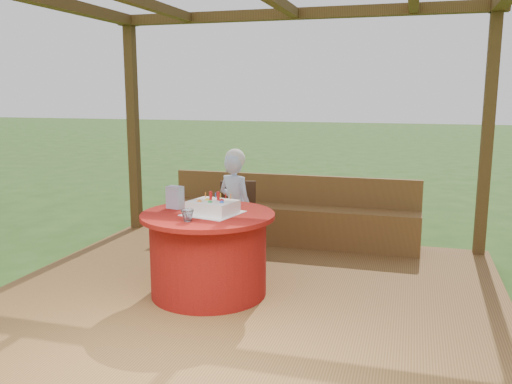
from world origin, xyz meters
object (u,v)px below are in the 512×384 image
Objects in this scene: bench at (290,221)px; birthday_cake at (213,207)px; chair at (238,218)px; elderly_woman at (235,205)px; drinking_glass at (188,215)px; table at (208,253)px; gift_bag at (175,197)px.

bench is 1.94m from birthday_cake.
bench is at bearing 61.53° from chair.
birthday_cake is (-0.28, -1.84, 0.53)m from bench.
bench is at bearing 66.33° from elderly_woman.
birthday_cake is at bearing -83.39° from chair.
drinking_glass is (-0.38, -2.16, 0.52)m from bench.
birthday_cake is (0.13, -1.09, 0.35)m from chair.
table is at bearing 172.96° from birthday_cake.
gift_bag reaches higher than birthday_cake.
elderly_woman is (0.02, -0.14, 0.17)m from chair.
elderly_woman reaches higher than chair.
chair reaches higher than table.
elderly_woman is 5.95× the size of gift_bag.
birthday_cake is at bearing -98.74° from bench.
bench is 1.95m from gift_bag.
chair reaches higher than bench.
table is at bearing -86.50° from elderly_woman.
table is 2.25× the size of birthday_cake.
elderly_woman is 1.28m from drinking_glass.
gift_bag is (-0.41, 0.11, 0.04)m from birthday_cake.
table is at bearing -86.05° from chair.
chair is 0.69× the size of elderly_woman.
gift_bag is (-0.30, -0.83, 0.23)m from elderly_woman.
gift_bag is (-0.36, 0.11, 0.47)m from table.
birthday_cake is at bearing -4.03° from gift_bag.
gift_bag is at bearing 164.36° from birthday_cake.
drinking_glass is at bearing -43.17° from gift_bag.
chair is 4.10× the size of gift_bag.
chair is at bearing 96.61° from birthday_cake.
chair is at bearing -118.47° from bench.
elderly_woman is at bearing 90.43° from drinking_glass.
table is 0.97m from elderly_woman.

